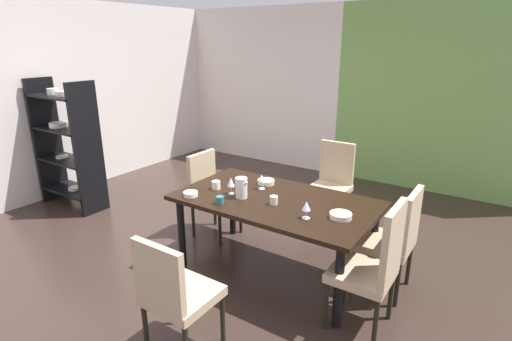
% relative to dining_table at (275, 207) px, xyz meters
% --- Properties ---
extents(ground_plane, '(5.98, 6.25, 0.02)m').
position_rel_dining_table_xyz_m(ground_plane, '(-0.71, 0.03, -0.68)').
color(ground_plane, '#31241F').
extents(back_panel_interior, '(2.99, 0.10, 2.65)m').
position_rel_dining_table_xyz_m(back_panel_interior, '(-2.20, 3.11, 0.66)').
color(back_panel_interior, silver).
rests_on(back_panel_interior, ground_plane).
extents(garden_window_panel, '(2.99, 0.10, 2.65)m').
position_rel_dining_table_xyz_m(garden_window_panel, '(0.79, 3.11, 0.66)').
color(garden_window_panel, '#72A14F').
rests_on(garden_window_panel, ground_plane).
extents(left_interior_panel, '(0.10, 6.25, 2.65)m').
position_rel_dining_table_xyz_m(left_interior_panel, '(-3.65, 0.03, 0.66)').
color(left_interior_panel, silver).
rests_on(left_interior_panel, ground_plane).
extents(dining_table, '(1.81, 1.02, 0.74)m').
position_rel_dining_table_xyz_m(dining_table, '(0.00, 0.00, 0.00)').
color(dining_table, black).
rests_on(dining_table, ground_plane).
extents(chair_head_near, '(0.44, 0.44, 0.92)m').
position_rel_dining_table_xyz_m(chair_head_near, '(-0.00, -1.30, -0.15)').
color(chair_head_near, tan).
rests_on(chair_head_near, ground_plane).
extents(chair_right_far, '(0.44, 0.44, 0.96)m').
position_rel_dining_table_xyz_m(chair_right_far, '(1.01, 0.28, -0.14)').
color(chair_right_far, tan).
rests_on(chair_right_far, ground_plane).
extents(chair_right_near, '(0.44, 0.44, 1.04)m').
position_rel_dining_table_xyz_m(chair_right_near, '(1.02, -0.28, -0.11)').
color(chair_right_near, tan).
rests_on(chair_right_near, ground_plane).
extents(chair_left_far, '(0.45, 0.44, 0.94)m').
position_rel_dining_table_xyz_m(chair_left_far, '(-1.01, 0.28, -0.14)').
color(chair_left_far, tan).
rests_on(chair_left_far, ground_plane).
extents(chair_head_far, '(0.44, 0.45, 0.98)m').
position_rel_dining_table_xyz_m(chair_head_far, '(-0.00, 1.31, -0.13)').
color(chair_head_far, tan).
rests_on(chair_head_far, ground_plane).
extents(display_shelf, '(0.95, 0.38, 1.66)m').
position_rel_dining_table_xyz_m(display_shelf, '(-3.08, -0.10, 0.19)').
color(display_shelf, black).
rests_on(display_shelf, ground_plane).
extents(wine_glass_west, '(0.07, 0.07, 0.15)m').
position_rel_dining_table_xyz_m(wine_glass_west, '(0.42, -0.22, 0.18)').
color(wine_glass_west, silver).
rests_on(wine_glass_west, dining_table).
extents(wine_glass_near_window, '(0.07, 0.07, 0.16)m').
position_rel_dining_table_xyz_m(wine_glass_near_window, '(-0.41, -0.12, 0.19)').
color(wine_glass_near_window, silver).
rests_on(wine_glass_near_window, dining_table).
extents(wine_glass_corner, '(0.07, 0.07, 0.15)m').
position_rel_dining_table_xyz_m(wine_glass_corner, '(-0.24, 0.14, 0.19)').
color(wine_glass_corner, silver).
rests_on(wine_glass_corner, dining_table).
extents(serving_bowl_front, '(0.18, 0.18, 0.04)m').
position_rel_dining_table_xyz_m(serving_bowl_front, '(0.65, -0.06, 0.10)').
color(serving_bowl_front, white).
rests_on(serving_bowl_front, dining_table).
extents(serving_bowl_right, '(0.17, 0.17, 0.04)m').
position_rel_dining_table_xyz_m(serving_bowl_right, '(-0.28, 0.28, 0.10)').
color(serving_bowl_right, silver).
rests_on(serving_bowl_right, dining_table).
extents(serving_bowl_left, '(0.13, 0.13, 0.04)m').
position_rel_dining_table_xyz_m(serving_bowl_left, '(-0.68, -0.38, 0.10)').
color(serving_bowl_left, white).
rests_on(serving_bowl_left, dining_table).
extents(cup_near_shelf, '(0.08, 0.08, 0.08)m').
position_rel_dining_table_xyz_m(cup_near_shelf, '(-0.61, -0.10, 0.12)').
color(cup_near_shelf, white).
rests_on(cup_near_shelf, dining_table).
extents(cup_center, '(0.07, 0.07, 0.08)m').
position_rel_dining_table_xyz_m(cup_center, '(0.05, -0.12, 0.12)').
color(cup_center, silver).
rests_on(cup_center, dining_table).
extents(cup_north, '(0.07, 0.07, 0.07)m').
position_rel_dining_table_xyz_m(cup_north, '(-0.35, -0.37, 0.11)').
color(cup_north, '#2D646C').
rests_on(cup_north, dining_table).
extents(pitcher_rear, '(0.12, 0.11, 0.19)m').
position_rel_dining_table_xyz_m(pitcher_rear, '(-0.27, -0.15, 0.18)').
color(pitcher_rear, white).
rests_on(pitcher_rear, dining_table).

